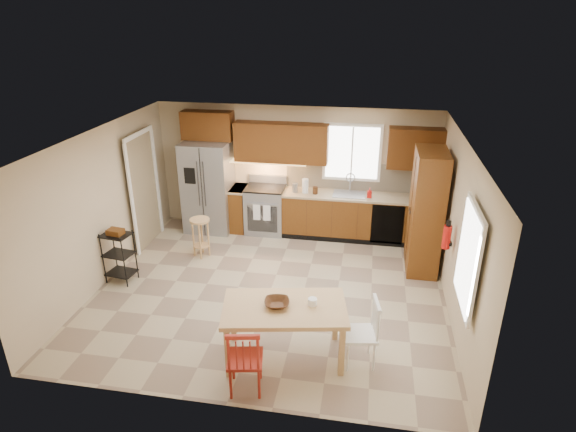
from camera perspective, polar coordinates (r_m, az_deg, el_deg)
The scene contains 33 objects.
floor at distance 7.87m, azimuth -2.09°, elevation -8.75°, with size 5.50×5.50×0.00m, color tan.
ceiling at distance 6.87m, azimuth -2.39°, elevation 9.18°, with size 5.50×5.00×0.02m, color silver.
wall_back at distance 9.58m, azimuth 0.88°, elevation 5.57°, with size 5.50×0.02×2.50m, color #CCB793.
wall_front at distance 5.17m, azimuth -8.08°, elevation -11.50°, with size 5.50×0.02×2.50m, color #CCB793.
wall_left at distance 8.27m, azimuth -21.22°, elevation 0.95°, with size 0.02×5.00×2.50m, color #CCB793.
wall_right at distance 7.26m, azimuth 19.52°, elevation -1.88°, with size 0.02×5.00×2.50m, color #CCB793.
refrigerator at distance 9.75m, azimuth -9.42°, elevation 3.45°, with size 0.92×0.75×1.82m, color gray.
range_stove at distance 9.66m, azimuth -2.67°, elevation 0.71°, with size 0.76×0.63×0.92m, color gray.
base_cabinet_narrow at distance 9.81m, azimuth -5.79°, elevation 0.90°, with size 0.30×0.60×0.90m, color #5F3511.
base_cabinet_run at distance 9.48m, azimuth 8.28°, elevation -0.06°, with size 2.92×0.60×0.90m, color #5F3511.
dishwasher at distance 9.22m, azimuth 11.69°, elevation -1.01°, with size 0.60×0.02×0.78m, color black.
backsplash at distance 9.48m, azimuth 8.60°, elevation 4.64°, with size 2.92×0.03×0.55m, color beige.
upper_over_fridge at distance 9.60m, azimuth -9.51°, elevation 10.55°, with size 1.00×0.35×0.55m, color #5B300F.
upper_left_block at distance 9.29m, azimuth -0.81°, elevation 8.70°, with size 1.80×0.35×0.75m, color #5B300F.
upper_right_block at distance 9.18m, azimuth 14.86°, elevation 7.73°, with size 1.00×0.35×0.75m, color #5B300F.
window_back at distance 9.34m, azimuth 7.60°, elevation 7.46°, with size 1.12×0.04×1.12m, color white.
sink at distance 9.33m, azimuth 7.26°, elevation 2.33°, with size 0.62×0.46×0.16m, color gray.
undercab_glow at distance 9.44m, azimuth -2.63°, elevation 6.41°, with size 1.60×0.30×0.01m, color #FFBF66.
soap_bottle at distance 9.18m, azimuth 9.64°, elevation 2.74°, with size 0.09×0.09×0.19m, color #BA110C.
paper_towel at distance 9.29m, azimuth 2.05°, elevation 3.60°, with size 0.12×0.12×0.28m, color white.
canister_steel at distance 9.33m, azimuth 0.83°, elevation 3.38°, with size 0.11×0.11×0.18m, color gray.
canister_wood at distance 9.26m, azimuth 3.25°, elevation 3.05°, with size 0.10×0.10×0.14m, color #4D2814.
pantry at distance 8.38m, azimuth 16.04°, elevation 0.48°, with size 0.50×0.95×2.10m, color #5F3511.
fire_extinguisher at distance 7.44m, azimuth 18.30°, elevation -2.38°, with size 0.12×0.12×0.36m, color #BA110C.
window_right at distance 6.15m, azimuth 20.64°, elevation -4.67°, with size 0.04×1.02×1.32m, color white.
doorway at distance 9.36m, azimuth -16.73°, elevation 2.81°, with size 0.04×0.95×2.10m, color #8C7A59.
dining_table at distance 6.33m, azimuth -0.40°, elevation -13.61°, with size 1.54×0.87×0.75m, color tan, non-canonical shape.
chair_red at distance 5.85m, azimuth -5.11°, elevation -16.38°, with size 0.42×0.42×0.91m, color #A12518, non-canonical shape.
chair_white at distance 6.26m, azimuth 8.52°, elevation -13.53°, with size 0.42×0.42×0.91m, color white, non-canonical shape.
table_bowl at distance 6.12m, azimuth -1.32°, elevation -10.63°, with size 0.31×0.31×0.08m, color #4D2814.
table_jar at distance 6.13m, azimuth 2.91°, elevation -10.29°, with size 0.11×0.11×0.13m, color white.
bar_stool at distance 8.86m, azimuth -10.28°, elevation -2.53°, with size 0.36×0.36×0.73m, color tan, non-canonical shape.
utility_cart at distance 8.37m, azimuth -19.36°, elevation -4.57°, with size 0.45×0.35×0.89m, color black, non-canonical shape.
Camera 1 is at (1.42, -6.51, 4.19)m, focal length 30.00 mm.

